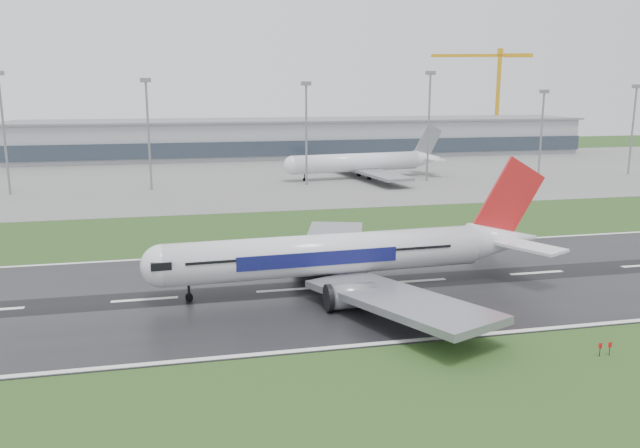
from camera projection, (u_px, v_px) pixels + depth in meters
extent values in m
plane|color=#234318|center=(536.00, 273.00, 100.40)|extent=(520.00, 520.00, 0.00)
cube|color=black|center=(536.00, 273.00, 100.39)|extent=(400.00, 45.00, 0.10)
cube|color=slate|center=(341.00, 173.00, 219.73)|extent=(400.00, 130.00, 0.08)
cube|color=gray|center=(307.00, 138.00, 275.45)|extent=(240.00, 36.00, 15.00)
cylinder|color=gray|center=(4.00, 136.00, 171.27)|extent=(0.64, 0.64, 32.05)
cylinder|color=gray|center=(149.00, 137.00, 179.44)|extent=(0.64, 0.64, 30.33)
cylinder|color=gray|center=(306.00, 136.00, 189.15)|extent=(0.64, 0.64, 29.49)
cylinder|color=gray|center=(429.00, 129.00, 197.02)|extent=(0.64, 0.64, 32.70)
cylinder|color=gray|center=(541.00, 136.00, 205.87)|extent=(0.64, 0.64, 27.12)
cylinder|color=gray|center=(632.00, 132.00, 212.86)|extent=(0.64, 0.64, 28.75)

